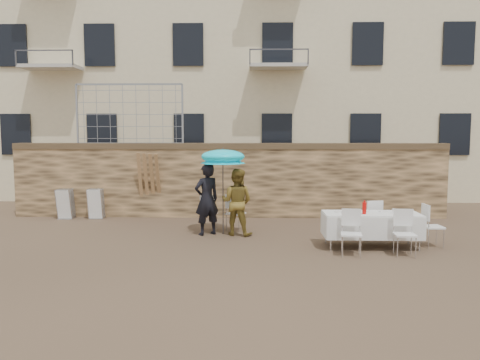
{
  "coord_description": "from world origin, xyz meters",
  "views": [
    {
      "loc": [
        0.67,
        -9.14,
        2.53
      ],
      "look_at": [
        0.4,
        2.2,
        1.4
      ],
      "focal_mm": 35.0,
      "sensor_mm": 36.0,
      "label": 1
    }
  ],
  "objects_px": {
    "chair_stack_left": "(68,203)",
    "banquet_table": "(372,215)",
    "couple_chair_left": "(209,212)",
    "man_suit": "(207,199)",
    "table_chair_side": "(433,225)",
    "table_chair_front_left": "(351,233)",
    "couple_chair_right": "(236,212)",
    "table_chair_front_right": "(405,233)",
    "umbrella": "(223,159)",
    "soda_bottle": "(364,208)",
    "table_chair_back": "(371,219)",
    "woman_dress": "(237,202)",
    "chair_stack_right": "(97,203)"
  },
  "relations": [
    {
      "from": "banquet_table",
      "to": "chair_stack_left",
      "type": "xyz_separation_m",
      "value": [
        -8.18,
        3.43,
        -0.27
      ]
    },
    {
      "from": "banquet_table",
      "to": "table_chair_front_right",
      "type": "relative_size",
      "value": 2.19
    },
    {
      "from": "banquet_table",
      "to": "chair_stack_left",
      "type": "bearing_deg",
      "value": 157.24
    },
    {
      "from": "table_chair_front_right",
      "to": "table_chair_back",
      "type": "relative_size",
      "value": 1.0
    },
    {
      "from": "chair_stack_right",
      "to": "man_suit",
      "type": "bearing_deg",
      "value": -32.54
    },
    {
      "from": "couple_chair_left",
      "to": "table_chair_side",
      "type": "height_order",
      "value": "same"
    },
    {
      "from": "umbrella",
      "to": "table_chair_front_right",
      "type": "bearing_deg",
      "value": -27.83
    },
    {
      "from": "woman_dress",
      "to": "umbrella",
      "type": "xyz_separation_m",
      "value": [
        -0.35,
        0.1,
        1.06
      ]
    },
    {
      "from": "table_chair_side",
      "to": "chair_stack_left",
      "type": "distance_m",
      "value": 10.15
    },
    {
      "from": "table_chair_front_left",
      "to": "table_chair_back",
      "type": "height_order",
      "value": "same"
    },
    {
      "from": "man_suit",
      "to": "banquet_table",
      "type": "xyz_separation_m",
      "value": [
        3.78,
        -1.2,
        -0.17
      ]
    },
    {
      "from": "couple_chair_left",
      "to": "table_chair_front_right",
      "type": "relative_size",
      "value": 1.0
    },
    {
      "from": "woman_dress",
      "to": "table_chair_front_left",
      "type": "height_order",
      "value": "woman_dress"
    },
    {
      "from": "couple_chair_right",
      "to": "table_chair_front_right",
      "type": "bearing_deg",
      "value": 170.89
    },
    {
      "from": "table_chair_front_right",
      "to": "table_chair_side",
      "type": "height_order",
      "value": "same"
    },
    {
      "from": "woman_dress",
      "to": "man_suit",
      "type": "bearing_deg",
      "value": 17.39
    },
    {
      "from": "couple_chair_right",
      "to": "chair_stack_left",
      "type": "xyz_separation_m",
      "value": [
        -5.1,
        1.68,
        -0.02
      ]
    },
    {
      "from": "couple_chair_right",
      "to": "woman_dress",
      "type": "bearing_deg",
      "value": 120.99
    },
    {
      "from": "table_chair_front_left",
      "to": "table_chair_side",
      "type": "bearing_deg",
      "value": 31.81
    },
    {
      "from": "man_suit",
      "to": "table_chair_side",
      "type": "bearing_deg",
      "value": 135.37
    },
    {
      "from": "umbrella",
      "to": "couple_chair_left",
      "type": "distance_m",
      "value": 1.54
    },
    {
      "from": "couple_chair_left",
      "to": "soda_bottle",
      "type": "distance_m",
      "value": 4.08
    },
    {
      "from": "woman_dress",
      "to": "chair_stack_left",
      "type": "relative_size",
      "value": 1.81
    },
    {
      "from": "soda_bottle",
      "to": "table_chair_front_right",
      "type": "distance_m",
      "value": 1.02
    },
    {
      "from": "table_chair_front_right",
      "to": "soda_bottle",
      "type": "bearing_deg",
      "value": 143.13
    },
    {
      "from": "table_chair_side",
      "to": "chair_stack_right",
      "type": "relative_size",
      "value": 1.04
    },
    {
      "from": "table_chair_front_left",
      "to": "banquet_table",
      "type": "bearing_deg",
      "value": 60.12
    },
    {
      "from": "couple_chair_left",
      "to": "table_chair_side",
      "type": "relative_size",
      "value": 1.0
    },
    {
      "from": "table_chair_front_right",
      "to": "woman_dress",
      "type": "bearing_deg",
      "value": 154.84
    },
    {
      "from": "umbrella",
      "to": "couple_chair_left",
      "type": "relative_size",
      "value": 2.09
    },
    {
      "from": "soda_bottle",
      "to": "chair_stack_right",
      "type": "relative_size",
      "value": 0.28
    },
    {
      "from": "woman_dress",
      "to": "umbrella",
      "type": "distance_m",
      "value": 1.12
    },
    {
      "from": "couple_chair_left",
      "to": "chair_stack_right",
      "type": "xyz_separation_m",
      "value": [
        -3.5,
        1.68,
        -0.02
      ]
    },
    {
      "from": "umbrella",
      "to": "table_chair_side",
      "type": "height_order",
      "value": "umbrella"
    },
    {
      "from": "banquet_table",
      "to": "table_chair_back",
      "type": "height_order",
      "value": "table_chair_back"
    },
    {
      "from": "couple_chair_right",
      "to": "table_chair_side",
      "type": "distance_m",
      "value": 4.78
    },
    {
      "from": "banquet_table",
      "to": "table_chair_back",
      "type": "bearing_deg",
      "value": 75.96
    },
    {
      "from": "couple_chair_left",
      "to": "couple_chair_right",
      "type": "relative_size",
      "value": 1.0
    },
    {
      "from": "woman_dress",
      "to": "couple_chair_left",
      "type": "xyz_separation_m",
      "value": [
        -0.75,
        0.55,
        -0.35
      ]
    },
    {
      "from": "man_suit",
      "to": "woman_dress",
      "type": "xyz_separation_m",
      "value": [
        0.75,
        0.0,
        -0.06
      ]
    },
    {
      "from": "banquet_table",
      "to": "chair_stack_right",
      "type": "distance_m",
      "value": 8.06
    },
    {
      "from": "couple_chair_right",
      "to": "chair_stack_right",
      "type": "bearing_deg",
      "value": 3.96
    },
    {
      "from": "table_chair_side",
      "to": "man_suit",
      "type": "bearing_deg",
      "value": 74.69
    },
    {
      "from": "chair_stack_right",
      "to": "soda_bottle",
      "type": "bearing_deg",
      "value": -26.83
    },
    {
      "from": "couple_chair_right",
      "to": "soda_bottle",
      "type": "bearing_deg",
      "value": 172.41
    },
    {
      "from": "couple_chair_right",
      "to": "chair_stack_left",
      "type": "distance_m",
      "value": 5.37
    },
    {
      "from": "banquet_table",
      "to": "table_chair_back",
      "type": "relative_size",
      "value": 2.19
    },
    {
      "from": "man_suit",
      "to": "umbrella",
      "type": "distance_m",
      "value": 1.08
    },
    {
      "from": "chair_stack_left",
      "to": "banquet_table",
      "type": "bearing_deg",
      "value": -22.76
    },
    {
      "from": "couple_chair_left",
      "to": "banquet_table",
      "type": "relative_size",
      "value": 0.46
    }
  ]
}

